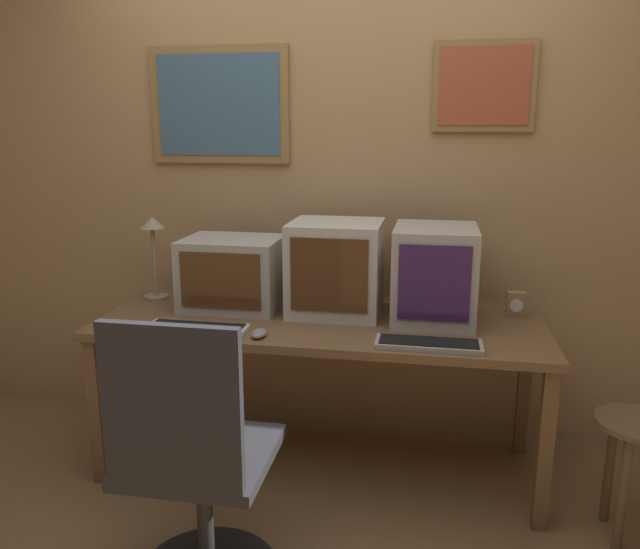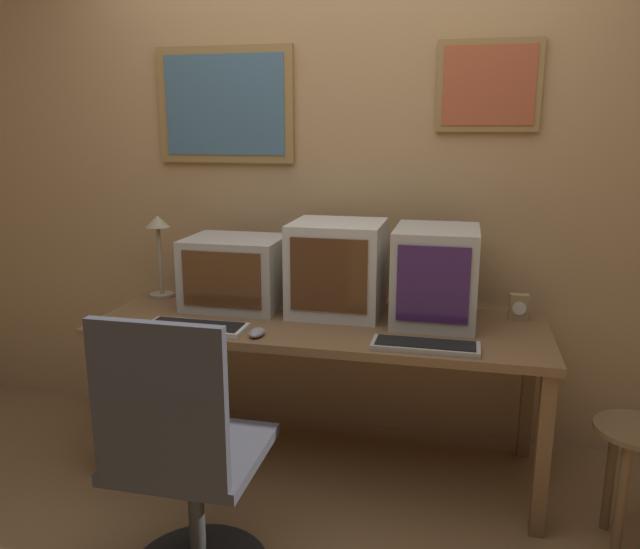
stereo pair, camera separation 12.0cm
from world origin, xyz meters
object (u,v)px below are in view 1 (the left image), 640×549
Objects in this scene: monitor_right at (434,274)px; desk_clock at (516,304)px; mouse_near_keyboard at (259,333)px; desk_lamp at (153,242)px; office_chair at (195,478)px; monitor_center at (336,268)px; keyboard_side at (429,344)px; keyboard_main at (196,329)px; side_stool at (635,452)px; monitor_left at (233,273)px.

monitor_right is 3.68× the size of desk_clock.
mouse_near_keyboard is 0.87m from desk_lamp.
mouse_near_keyboard is 0.10× the size of office_chair.
monitor_right is 1.34m from office_chair.
monitor_center is 1.02× the size of keyboard_side.
desk_lamp is (-1.36, 0.47, 0.27)m from keyboard_side.
mouse_near_keyboard is at bearing 85.60° from office_chair.
office_chair is (0.23, -0.64, -0.29)m from keyboard_main.
desk_lamp is at bearing 119.53° from office_chair.
monitor_right is 1.04× the size of desk_lamp.
keyboard_main and keyboard_side have the same top height.
side_stool is at bearing -3.27° from keyboard_side.
side_stool is (2.14, -0.52, -0.64)m from desk_lamp.
side_stool is at bearing -1.52° from mouse_near_keyboard.
mouse_near_keyboard is at bearing -151.58° from monitor_right.
mouse_near_keyboard is at bearing 178.48° from side_stool.
office_chair is at bearing -159.07° from side_stool.
desk_lamp reaches higher than keyboard_side.
keyboard_main is 0.28m from mouse_near_keyboard.
desk_lamp reaches higher than side_stool.
mouse_near_keyboard is 1.17m from desk_clock.
mouse_near_keyboard is (-0.70, -0.38, -0.19)m from monitor_right.
office_chair reaches higher than keyboard_side.
mouse_near_keyboard is (-0.25, -0.41, -0.20)m from monitor_center.
mouse_near_keyboard is 0.21× the size of side_stool.
office_chair reaches higher than side_stool.
desk_lamp is at bearing 175.73° from monitor_center.
monitor_left is at bearing 83.96° from keyboard_main.
monitor_right is at bearing 151.53° from side_stool.
desk_clock is at bearing 44.62° from office_chair.
monitor_left is 1.09× the size of keyboard_side.
desk_clock is at bearing 0.10° from desk_lamp.
keyboard_side is 1.01× the size of desk_lamp.
keyboard_main is 0.66m from desk_lamp.
office_chair is (0.19, -1.02, -0.44)m from monitor_left.
monitor_right reaches higher than side_stool.
desk_clock is at bearing 5.05° from monitor_center.
monitor_right is at bearing 28.42° from mouse_near_keyboard.
monitor_center reaches higher than mouse_near_keyboard.
monitor_center is at bearing 175.88° from monitor_right.
keyboard_side is (-0.01, -0.37, -0.20)m from monitor_right.
monitor_right is at bearing 88.15° from keyboard_side.
mouse_near_keyboard is 0.69m from office_chair.
desk_lamp is 0.41× the size of office_chair.
monitor_center is 0.42× the size of office_chair.
monitor_center is 0.98× the size of keyboard_main.
monitor_center is 4.13× the size of mouse_near_keyboard.
monitor_right is 0.41m from desk_clock.
monitor_center reaches higher than side_stool.
desk_clock reaches higher than side_stool.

